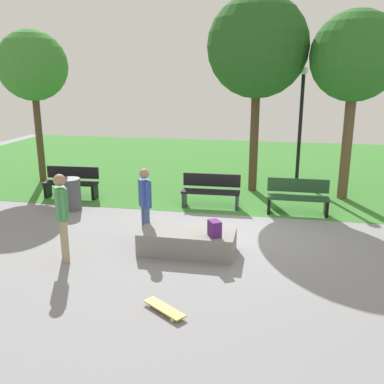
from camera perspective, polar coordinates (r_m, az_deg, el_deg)
The scene contains 15 objects.
ground_plane at distance 10.23m, azimuth 7.42°, elevation -5.26°, with size 28.00×28.00×0.00m, color gray.
grass_lawn at distance 17.52m, azimuth 9.07°, elevation 3.49°, with size 26.60×12.84×0.01m, color #387A2D.
concrete_ledge at distance 8.94m, azimuth -0.62°, elevation -6.63°, with size 1.97×0.87×0.47m, color gray.
backpack_on_ledge at distance 8.55m, azimuth 3.01°, elevation -4.86°, with size 0.28×0.20×0.32m, color #4C1E66.
skater_performing_trick at distance 8.68m, azimuth -16.89°, elevation -2.39°, with size 0.35×0.38×1.77m.
skater_watching at distance 9.35m, azimuth -6.25°, elevation -1.02°, with size 0.34×0.38×1.65m.
skateboard_by_ledge at distance 6.95m, azimuth -3.69°, elevation -15.19°, with size 0.77×0.63×0.08m.
park_bench_far_right at distance 13.30m, azimuth -15.72°, elevation 1.36°, with size 1.62×0.56×0.91m.
park_bench_far_left at distance 11.88m, azimuth 2.54°, elevation 0.27°, with size 1.61×0.51×0.91m.
park_bench_near_lamppost at distance 11.64m, azimuth 13.87°, elevation -0.51°, with size 1.60×0.48×0.91m.
tree_slender_maple at distance 15.28m, azimuth -20.42°, elevation 15.35°, with size 2.24×2.24×4.96m.
tree_broad_elm at distance 13.10m, azimuth 20.87°, elevation 16.32°, with size 2.47×2.47×5.29m.
tree_leaning_ash at distance 13.36m, azimuth 8.72°, elevation 18.46°, with size 2.98×2.98×5.84m.
lamp_post at distance 14.74m, azimuth 14.29°, elevation 10.20°, with size 0.28×0.28×3.83m.
trash_bin at distance 12.12m, azimuth -15.86°, elevation -0.26°, with size 0.57×0.57×0.86m, color #4C4C51.
Camera 1 is at (0.51, -9.55, 3.62)m, focal length 40.15 mm.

